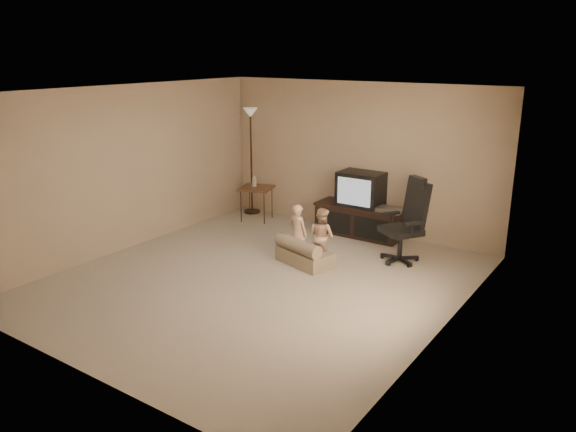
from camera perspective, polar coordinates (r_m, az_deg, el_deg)
name	(u,v)px	position (r m, az deg, el deg)	size (l,w,h in m)	color
floor	(260,280)	(7.62, -2.88, -6.56)	(5.50, 5.50, 0.00)	#B3A88E
room_shell	(258,170)	(7.16, -3.06, 4.69)	(5.50, 5.50, 5.50)	white
tv_stand	(360,209)	(9.37, 7.35, 0.67)	(1.51, 0.57, 1.07)	black
office_chair	(405,232)	(8.32, 11.84, -1.57)	(0.79, 0.80, 1.25)	black
side_table	(256,188)	(10.14, -3.25, 2.84)	(0.69, 0.69, 0.82)	brown
floor_lamp	(251,137)	(10.44, -3.81, 7.99)	(0.31, 0.31, 1.97)	black
child_sofa	(303,254)	(8.10, 1.55, -3.84)	(0.92, 0.67, 0.41)	tan
toddler_left	(298,233)	(8.16, 1.00, -1.73)	(0.31, 0.23, 0.86)	#D7A886
toddler_right	(322,236)	(8.09, 3.44, -2.01)	(0.40, 0.22, 0.83)	#D7A886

